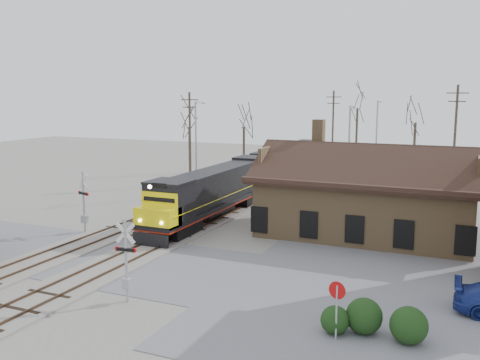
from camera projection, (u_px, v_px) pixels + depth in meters
name	position (u px, v px, depth m)	size (l,w,h in m)	color
ground	(123.00, 261.00, 31.58)	(140.00, 140.00, 0.00)	gray
road	(123.00, 261.00, 31.58)	(60.00, 9.00, 0.03)	slate
parking_lot	(452.00, 282.00, 28.04)	(22.00, 26.00, 0.03)	slate
track_main	(229.00, 210.00, 45.12)	(3.40, 90.00, 0.24)	gray
track_siding	(183.00, 205.00, 46.91)	(3.40, 90.00, 0.24)	gray
depot	(367.00, 201.00, 37.27)	(15.20, 9.31, 7.90)	#93744C
locomotive_lead	(211.00, 193.00, 41.66)	(2.73, 18.30, 4.06)	black
locomotive_trailing	(287.00, 164.00, 58.44)	(2.73, 18.30, 3.84)	black
crossbuck_near	(126.00, 264.00, 25.19)	(1.13, 0.30, 3.95)	#A5A8AD
crossbuck_far	(84.00, 205.00, 37.74)	(1.21, 0.47, 4.37)	#A5A8AD
do_not_enter_sign	(337.00, 300.00, 21.25)	(0.72, 0.21, 2.46)	#A5A8AD
hedge_a	(335.00, 320.00, 21.97)	(1.20, 1.20, 1.20)	black
hedge_b	(364.00, 316.00, 21.99)	(1.51, 1.51, 1.51)	black
hedge_c	(409.00, 325.00, 21.11)	(1.51, 1.51, 1.51)	black
streetlight_a	(197.00, 143.00, 51.02)	(0.25, 2.04, 9.04)	#A5A8AD
streetlight_b	(349.00, 147.00, 49.70)	(0.25, 2.04, 8.68)	#A5A8AD
streetlight_c	(377.00, 137.00, 58.81)	(0.25, 2.04, 9.02)	#A5A8AD
utility_pole_a	(190.00, 137.00, 57.47)	(2.00, 0.24, 9.91)	#382D23
utility_pole_b	(333.00, 129.00, 68.85)	(2.00, 0.24, 10.11)	#382D23
utility_pole_c	(455.00, 138.00, 51.91)	(2.00, 0.24, 10.62)	#382D23
tree_a	(189.00, 119.00, 65.72)	(3.80, 3.80, 9.30)	#382D23
tree_b	(244.00, 120.00, 68.00)	(3.69, 3.69, 9.03)	#382D23
tree_c	(358.00, 99.00, 74.85)	(5.14, 5.14, 12.60)	#382D23
tree_d	(416.00, 114.00, 65.62)	(4.14, 4.14, 10.15)	#382D23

